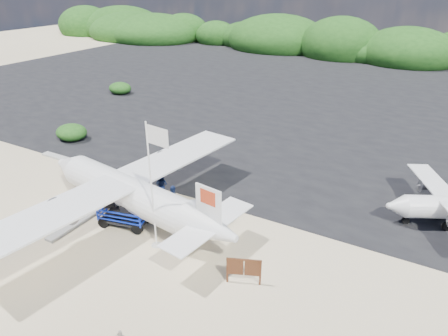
# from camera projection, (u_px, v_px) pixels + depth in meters

# --- Properties ---
(ground) EXTENTS (160.00, 160.00, 0.00)m
(ground) POSITION_uv_depth(u_px,v_px,m) (148.00, 248.00, 18.94)
(ground) COLOR beige
(asphalt_apron) EXTENTS (90.00, 50.00, 0.04)m
(asphalt_apron) POSITION_uv_depth(u_px,v_px,m) (328.00, 96.00, 42.45)
(asphalt_apron) COLOR #B2B2B2
(asphalt_apron) RESTS_ON ground
(lagoon) EXTENTS (9.00, 7.00, 0.40)m
(lagoon) POSITION_uv_depth(u_px,v_px,m) (46.00, 190.00, 24.08)
(lagoon) COLOR #B2B2B2
(lagoon) RESTS_ON ground
(vegetation_band) EXTENTS (124.00, 8.00, 4.40)m
(vegetation_band) POSITION_uv_depth(u_px,v_px,m) (374.00, 58.00, 62.05)
(vegetation_band) COLOR #B2B2B2
(vegetation_band) RESTS_ON ground
(baggage_cart) EXTENTS (2.94, 2.06, 1.34)m
(baggage_cart) POSITION_uv_depth(u_px,v_px,m) (126.00, 225.00, 20.69)
(baggage_cart) COLOR #0D29CA
(baggage_cart) RESTS_ON ground
(flagpole) EXTENTS (1.31, 0.67, 6.26)m
(flagpole) POSITION_uv_depth(u_px,v_px,m) (157.00, 245.00, 19.15)
(flagpole) COLOR white
(flagpole) RESTS_ON ground
(signboard) EXTENTS (1.50, 0.72, 1.28)m
(signboard) POSITION_uv_depth(u_px,v_px,m) (243.00, 283.00, 16.80)
(signboard) COLOR #583019
(signboard) RESTS_ON ground
(crew_a) EXTENTS (0.62, 0.49, 1.49)m
(crew_a) POSITION_uv_depth(u_px,v_px,m) (163.00, 199.00, 21.63)
(crew_a) COLOR #14214D
(crew_a) RESTS_ON ground
(crew_b) EXTENTS (0.82, 0.66, 1.58)m
(crew_b) POSITION_uv_depth(u_px,v_px,m) (162.00, 185.00, 22.92)
(crew_b) COLOR #14214D
(crew_b) RESTS_ON ground
(crew_c) EXTENTS (1.11, 0.81, 1.74)m
(crew_c) POSITION_uv_depth(u_px,v_px,m) (174.00, 200.00, 21.22)
(crew_c) COLOR #14214D
(crew_c) RESTS_ON ground
(aircraft_large) EXTENTS (17.67, 17.67, 4.68)m
(aircraft_large) POSITION_uv_depth(u_px,v_px,m) (417.00, 155.00, 28.69)
(aircraft_large) COLOR #B2B2B2
(aircraft_large) RESTS_ON ground
(aircraft_small) EXTENTS (8.87, 8.87, 2.38)m
(aircraft_small) POSITION_uv_depth(u_px,v_px,m) (221.00, 82.00, 47.93)
(aircraft_small) COLOR #B2B2B2
(aircraft_small) RESTS_ON ground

